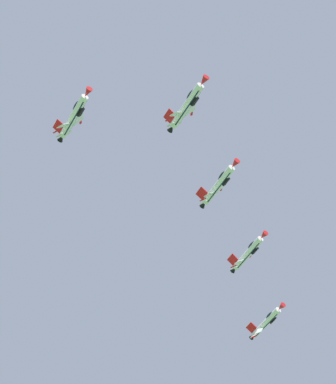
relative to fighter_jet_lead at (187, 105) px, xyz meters
The scene contains 5 objects.
fighter_jet_lead is the anchor object (origin of this frame).
fighter_jet_left_wing 23.04m from the fighter_jet_lead, 70.94° to the left, with size 10.13×14.51×8.27m.
fighter_jet_right_wing 25.85m from the fighter_jet_lead, behind, with size 10.21×14.51×8.53m.
fighter_jet_left_outer 50.02m from the fighter_jet_lead, 71.10° to the left, with size 10.03×14.51×7.88m.
fighter_jet_trail_slot 74.34m from the fighter_jet_lead, 72.55° to the left, with size 10.17×14.51×8.41m.
Camera 1 is at (-4.76, -1.27, 1.75)m, focal length 70.15 mm.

